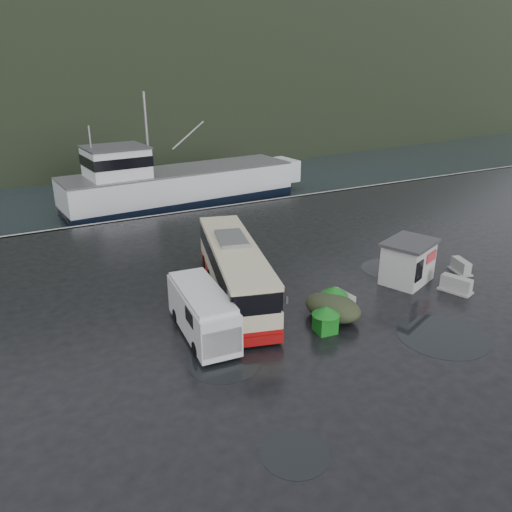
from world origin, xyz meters
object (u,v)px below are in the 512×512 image
fishing_trawler (181,189)px  ticket_kiosk (406,281)px  waste_bin_right (333,311)px  jersey_barrier_b (455,291)px  jersey_barrier_a (342,306)px  jersey_barrier_c (460,272)px  coach_bus (235,296)px  dome_tent (332,318)px  white_van (203,334)px  waste_bin_left (325,332)px

fishing_trawler → ticket_kiosk: bearing=-86.9°
waste_bin_right → jersey_barrier_b: 7.40m
waste_bin_right → jersey_barrier_a: size_ratio=0.91×
ticket_kiosk → jersey_barrier_c: size_ratio=1.99×
coach_bus → waste_bin_right: 5.32m
waste_bin_right → fishing_trawler: fishing_trawler is taller
dome_tent → jersey_barrier_c: bearing=6.2°
white_van → ticket_kiosk: ticket_kiosk is taller
dome_tent → fishing_trawler: fishing_trawler is taller
waste_bin_left → jersey_barrier_a: waste_bin_left is taller
white_van → waste_bin_right: white_van is taller
ticket_kiosk → jersey_barrier_a: size_ratio=2.06×
dome_tent → waste_bin_left: bearing=-139.8°
white_van → jersey_barrier_b: bearing=-4.2°
dome_tent → jersey_barrier_b: 7.79m
waste_bin_right → jersey_barrier_c: 9.74m
waste_bin_right → ticket_kiosk: bearing=10.3°
waste_bin_left → jersey_barrier_b: size_ratio=0.76×
waste_bin_right → white_van: bearing=171.9°
waste_bin_left → ticket_kiosk: bearing=18.8°
white_van → jersey_barrier_b: white_van is taller
waste_bin_left → jersey_barrier_c: bearing=10.2°
jersey_barrier_c → white_van: bearing=178.6°
jersey_barrier_c → dome_tent: bearing=-173.8°
waste_bin_left → white_van: bearing=154.6°
jersey_barrier_b → fishing_trawler: (-5.10, 29.43, 0.00)m
waste_bin_right → waste_bin_left: bearing=-136.6°
waste_bin_left → dome_tent: 1.44m
jersey_barrier_b → white_van: bearing=171.1°
ticket_kiosk → fishing_trawler: (-3.69, 27.13, 0.00)m
jersey_barrier_a → jersey_barrier_c: 8.98m
white_van → waste_bin_left: bearing=-20.8°
jersey_barrier_c → fishing_trawler: size_ratio=0.06×
white_van → jersey_barrier_b: size_ratio=3.22×
waste_bin_right → jersey_barrier_a: waste_bin_right is taller
dome_tent → coach_bus: bearing=125.0°
waste_bin_left → ticket_kiosk: (7.45, 2.54, 0.00)m
ticket_kiosk → jersey_barrier_c: bearing=-29.2°
waste_bin_left → jersey_barrier_b: (8.86, 0.24, 0.00)m
coach_bus → ticket_kiosk: coach_bus is taller
white_van → jersey_barrier_c: (16.39, -0.39, 0.00)m
ticket_kiosk → jersey_barrier_c: ticket_kiosk is taller
white_van → jersey_barrier_a: white_van is taller
waste_bin_left → ticket_kiosk: size_ratio=0.42×
waste_bin_right → fishing_trawler: bearing=85.5°
ticket_kiosk → jersey_barrier_b: ticket_kiosk is taller
waste_bin_left → waste_bin_right: waste_bin_right is taller
ticket_kiosk → waste_bin_right: bearing=168.7°
jersey_barrier_b → jersey_barrier_c: bearing=36.4°
jersey_barrier_b → fishing_trawler: size_ratio=0.06×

